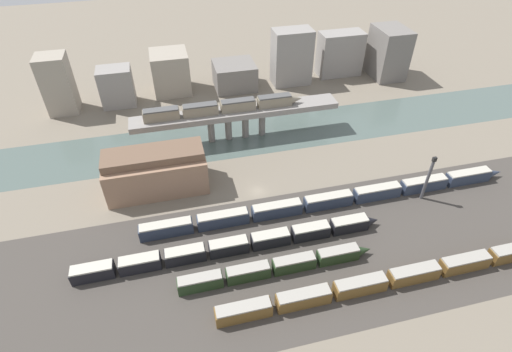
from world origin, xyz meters
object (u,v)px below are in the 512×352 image
Objects in this scene: train_yard_mid at (277,267)px; train_yard_far at (234,246)px; train_yard_outer at (334,200)px; warehouse_building at (156,171)px; train_on_bridge at (224,107)px; train_yard_near at (394,278)px; signal_tower at (428,178)px.

train_yard_far is (-7.97, 8.18, 0.05)m from train_yard_mid.
train_yard_outer is (20.66, 17.27, 0.12)m from train_yard_mid.
train_yard_far is at bearing -59.86° from warehouse_building.
train_on_bridge is 0.68× the size of train_yard_far.
train_on_bridge is 1.86× the size of warehouse_building.
warehouse_building reaches higher than train_yard_mid.
warehouse_building is (-47.39, 44.52, 4.11)m from train_yard_near.
signal_tower is (21.27, 23.17, 5.13)m from train_yard_near.
warehouse_building reaches higher than train_yard_far.
warehouse_building is (-15.87, 27.33, 4.14)m from train_yard_far.
warehouse_building reaches higher than train_yard_near.
train_on_bridge is 0.49× the size of train_yard_outer.
warehouse_building is (-23.84, 35.51, 4.19)m from train_yard_mid.
signal_tower reaches higher than train_yard_far.
train_yard_far is at bearing -162.39° from train_yard_outer.
warehouse_building reaches higher than train_yard_outer.
train_yard_near reaches higher than train_yard_far.
train_yard_outer reaches higher than train_yard_mid.
train_yard_outer is at bearing 172.67° from signal_tower.
signal_tower is at bearing 47.45° from train_yard_near.
train_yard_near is (24.95, -63.95, -10.05)m from train_on_bridge.
train_yard_near is 35.91m from train_yard_far.
train_yard_outer is 48.26m from warehouse_building.
signal_tower reaches higher than train_yard_outer.
train_yard_far is at bearing 151.40° from train_yard_near.
train_yard_outer is at bearing -22.30° from warehouse_building.
train_yard_far is 30.04m from train_yard_outer.
train_yard_mid is 26.92m from train_yard_outer.
train_on_bridge is 48.29m from train_yard_far.
warehouse_building is at bearing 120.14° from train_yard_far.
train_yard_near reaches higher than train_yard_mid.
train_yard_near is at bearing -20.93° from train_yard_mid.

